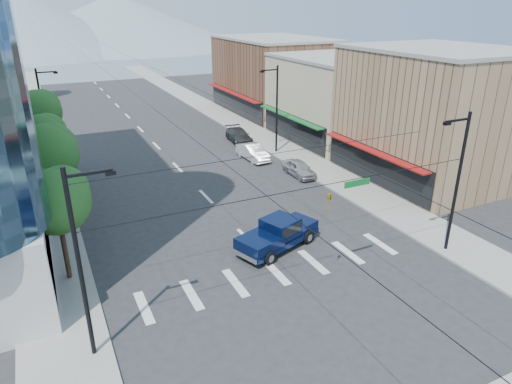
% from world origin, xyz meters
% --- Properties ---
extents(ground, '(160.00, 160.00, 0.00)m').
position_xyz_m(ground, '(0.00, 0.00, 0.00)').
color(ground, '#28282B').
rests_on(ground, ground).
extents(sidewalk_left, '(4.00, 120.00, 0.15)m').
position_xyz_m(sidewalk_left, '(-12.00, 40.00, 0.07)').
color(sidewalk_left, gray).
rests_on(sidewalk_left, ground).
extents(sidewalk_right, '(4.00, 120.00, 0.15)m').
position_xyz_m(sidewalk_right, '(12.00, 40.00, 0.07)').
color(sidewalk_right, gray).
rests_on(sidewalk_right, ground).
extents(shop_near, '(12.00, 14.00, 11.00)m').
position_xyz_m(shop_near, '(20.00, 10.00, 5.50)').
color(shop_near, '#8C6B4C').
rests_on(shop_near, ground).
extents(shop_mid, '(12.00, 14.00, 9.00)m').
position_xyz_m(shop_mid, '(20.00, 24.00, 4.50)').
color(shop_mid, tan).
rests_on(shop_mid, ground).
extents(shop_far, '(12.00, 18.00, 10.00)m').
position_xyz_m(shop_far, '(20.00, 40.00, 5.00)').
color(shop_far, brown).
rests_on(shop_far, ground).
extents(mountain_left, '(80.00, 80.00, 22.00)m').
position_xyz_m(mountain_left, '(-15.00, 150.00, 11.00)').
color(mountain_left, gray).
rests_on(mountain_left, ground).
extents(mountain_right, '(90.00, 90.00, 18.00)m').
position_xyz_m(mountain_right, '(20.00, 160.00, 9.00)').
color(mountain_right, gray).
rests_on(mountain_right, ground).
extents(tree_near, '(3.65, 3.64, 6.71)m').
position_xyz_m(tree_near, '(-11.07, 6.10, 4.99)').
color(tree_near, black).
rests_on(tree_near, ground).
extents(tree_midnear, '(4.09, 4.09, 7.52)m').
position_xyz_m(tree_midnear, '(-11.07, 13.10, 5.59)').
color(tree_midnear, black).
rests_on(tree_midnear, ground).
extents(tree_midfar, '(3.65, 3.64, 6.71)m').
position_xyz_m(tree_midfar, '(-11.07, 20.10, 4.99)').
color(tree_midfar, black).
rests_on(tree_midfar, ground).
extents(tree_far, '(4.09, 4.09, 7.52)m').
position_xyz_m(tree_far, '(-11.07, 27.10, 5.59)').
color(tree_far, black).
rests_on(tree_far, ground).
extents(signal_rig, '(21.80, 0.20, 9.00)m').
position_xyz_m(signal_rig, '(0.19, -1.00, 4.64)').
color(signal_rig, black).
rests_on(signal_rig, ground).
extents(lamp_pole_nw, '(2.00, 0.25, 9.00)m').
position_xyz_m(lamp_pole_nw, '(-10.67, 30.00, 4.94)').
color(lamp_pole_nw, black).
rests_on(lamp_pole_nw, ground).
extents(lamp_pole_ne, '(2.00, 0.25, 9.00)m').
position_xyz_m(lamp_pole_ne, '(10.67, 22.00, 4.94)').
color(lamp_pole_ne, black).
rests_on(lamp_pole_ne, ground).
extents(pickup_truck, '(6.30, 3.96, 2.02)m').
position_xyz_m(pickup_truck, '(1.25, 3.99, 1.05)').
color(pickup_truck, '#061032').
rests_on(pickup_truck, ground).
extents(pedestrian, '(0.44, 0.62, 1.60)m').
position_xyz_m(pedestrian, '(2.50, 4.46, 0.80)').
color(pedestrian, black).
rests_on(pedestrian, ground).
extents(parked_car_near, '(1.67, 4.15, 1.41)m').
position_xyz_m(parked_car_near, '(9.40, 14.90, 0.71)').
color(parked_car_near, '#A0A0A4').
rests_on(parked_car_near, ground).
extents(parked_car_mid, '(1.91, 4.73, 1.53)m').
position_xyz_m(parked_car_mid, '(7.60, 21.03, 0.76)').
color(parked_car_mid, silver).
rests_on(parked_car_mid, ground).
extents(parked_car_far, '(2.59, 5.33, 1.49)m').
position_xyz_m(parked_car_far, '(8.88, 27.37, 0.75)').
color(parked_car_far, '#2E2F31').
rests_on(parked_car_far, ground).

